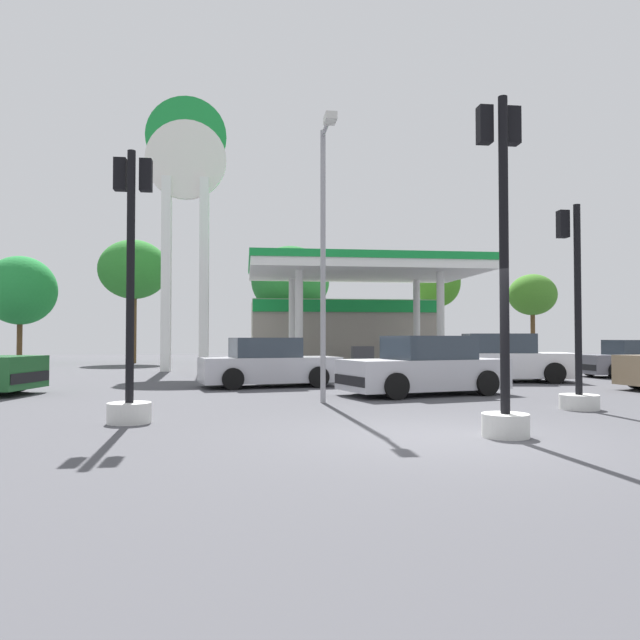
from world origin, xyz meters
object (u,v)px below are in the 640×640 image
(car_2, at_px, (269,364))
(station_pole_sign, at_px, (186,198))
(tree_3, at_px, (438,283))
(tree_0, at_px, (20,291))
(car_4, at_px, (632,360))
(tree_1, at_px, (134,270))
(traffic_signal_0, at_px, (577,355))
(traffic_signal_2, at_px, (130,332))
(corner_streetlamp, at_px, (324,234))
(tree_2, at_px, (290,281))
(car_5, at_px, (424,368))
(car_3, at_px, (502,360))
(traffic_signal_1, at_px, (503,313))
(tree_4, at_px, (532,295))

(car_2, bearing_deg, station_pole_sign, 110.49)
(station_pole_sign, height_order, tree_3, station_pole_sign)
(tree_0, bearing_deg, car_4, -29.83)
(tree_0, xyz_separation_m, tree_1, (6.43, -0.56, 1.21))
(tree_0, relative_size, tree_1, 0.86)
(traffic_signal_0, xyz_separation_m, traffic_signal_2, (-8.77, -0.93, 0.46))
(traffic_signal_0, bearing_deg, corner_streetlamp, 161.42)
(traffic_signal_2, xyz_separation_m, tree_2, (4.57, 23.96, 3.15))
(car_5, relative_size, traffic_signal_0, 1.08)
(car_3, xyz_separation_m, tree_1, (-15.00, 16.82, 4.67))
(tree_0, relative_size, tree_2, 0.92)
(tree_2, height_order, corner_streetlamp, tree_2)
(car_3, distance_m, traffic_signal_1, 11.92)
(tree_2, bearing_deg, tree_4, 8.07)
(station_pole_sign, distance_m, traffic_signal_1, 20.59)
(tree_0, relative_size, tree_3, 0.96)
(tree_1, bearing_deg, traffic_signal_0, -61.73)
(traffic_signal_1, bearing_deg, car_3, 66.43)
(car_2, height_order, corner_streetlamp, corner_streetlamp)
(tree_1, xyz_separation_m, tree_3, (18.46, 0.72, -0.50))
(car_5, relative_size, tree_3, 0.71)
(tree_1, height_order, corner_streetlamp, tree_1)
(station_pole_sign, distance_m, car_3, 15.29)
(traffic_signal_0, relative_size, traffic_signal_1, 0.83)
(corner_streetlamp, bearing_deg, traffic_signal_0, -18.58)
(station_pole_sign, bearing_deg, car_3, -34.87)
(traffic_signal_2, height_order, tree_4, tree_4)
(tree_2, bearing_deg, tree_3, 13.36)
(car_2, distance_m, corner_streetlamp, 5.93)
(traffic_signal_1, height_order, tree_3, tree_3)
(car_4, height_order, tree_3, tree_3)
(car_4, height_order, traffic_signal_0, traffic_signal_0)
(traffic_signal_0, distance_m, traffic_signal_2, 8.83)
(corner_streetlamp, bearing_deg, tree_3, 66.45)
(station_pole_sign, xyz_separation_m, tree_4, (20.94, 9.73, -3.44))
(car_5, height_order, corner_streetlamp, corner_streetlamp)
(traffic_signal_2, relative_size, tree_3, 0.73)
(car_3, distance_m, tree_4, 20.35)
(car_3, relative_size, corner_streetlamp, 0.76)
(traffic_signal_2, relative_size, corner_streetlamp, 0.76)
(traffic_signal_0, bearing_deg, tree_0, 128.02)
(car_2, distance_m, traffic_signal_1, 10.30)
(traffic_signal_0, bearing_deg, tree_4, 65.47)
(tree_1, height_order, tree_2, tree_1)
(station_pole_sign, height_order, car_5, station_pole_sign)
(car_4, relative_size, tree_1, 0.55)
(traffic_signal_2, distance_m, tree_1, 26.15)
(traffic_signal_2, height_order, tree_0, tree_0)
(tree_4, bearing_deg, traffic_signal_2, -127.78)
(traffic_signal_1, relative_size, tree_0, 0.83)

